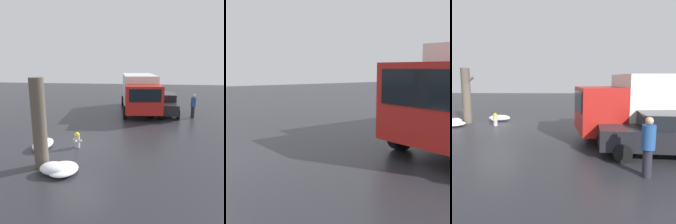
# 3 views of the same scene
# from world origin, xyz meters

# --- Properties ---
(ground_plane) EXTENTS (60.00, 60.00, 0.00)m
(ground_plane) POSITION_xyz_m (0.00, 0.00, 0.00)
(ground_plane) COLOR #28282D
(fire_hydrant) EXTENTS (0.34, 0.44, 0.72)m
(fire_hydrant) POSITION_xyz_m (-0.00, 0.00, 0.37)
(fire_hydrant) COLOR #B7B7BC
(fire_hydrant) RESTS_ON ground_plane
(tree_trunk) EXTENTS (0.77, 0.51, 3.29)m
(tree_trunk) POSITION_xyz_m (-1.96, 0.78, 1.66)
(tree_trunk) COLOR brown
(tree_trunk) RESTS_ON ground_plane
(delivery_truck) EXTENTS (6.98, 3.27, 2.83)m
(delivery_truck) POSITION_xyz_m (8.11, -2.68, 1.56)
(delivery_truck) COLOR red
(delivery_truck) RESTS_ON ground_plane
(pedestrian) EXTENTS (0.36, 0.36, 1.66)m
(pedestrian) POSITION_xyz_m (6.37, -6.42, 0.90)
(pedestrian) COLOR #23232D
(pedestrian) RESTS_ON ground_plane
(parked_car) EXTENTS (4.67, 2.32, 1.50)m
(parked_car) POSITION_xyz_m (7.62, -4.58, 0.77)
(parked_car) COLOR black
(parked_car) RESTS_ON ground_plane
(snow_pile_by_hydrant) EXTENTS (1.36, 0.81, 0.37)m
(snow_pile_by_hydrant) POSITION_xyz_m (-0.27, 1.52, 0.19)
(snow_pile_by_hydrant) COLOR white
(snow_pile_by_hydrant) RESTS_ON ground_plane
(snow_pile_curbside) EXTENTS (1.18, 1.08, 0.25)m
(snow_pile_curbside) POSITION_xyz_m (-2.31, -0.15, 0.13)
(snow_pile_curbside) COLOR white
(snow_pile_curbside) RESTS_ON ground_plane
(snow_pile_by_tree) EXTENTS (0.72, 0.96, 0.40)m
(snow_pile_by_tree) POSITION_xyz_m (-2.44, 0.14, 0.20)
(snow_pile_by_tree) COLOR white
(snow_pile_by_tree) RESTS_ON ground_plane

